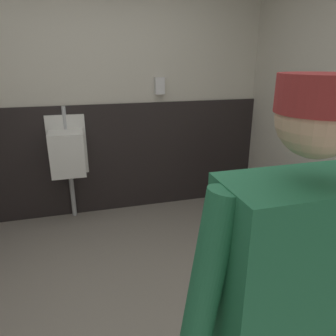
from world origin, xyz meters
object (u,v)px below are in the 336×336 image
urinal_solo (68,152)px  soap_dispenser (160,86)px  person (290,307)px  trash_bin (276,215)px

urinal_solo → soap_dispenser: 1.22m
person → soap_dispenser: size_ratio=9.27×
person → trash_bin: 2.14m
soap_dispenser → person: bearing=-96.1°
soap_dispenser → urinal_solo: bearing=-173.4°
person → trash_bin: person is taller
urinal_solo → person: (0.73, -2.67, 0.21)m
trash_bin → soap_dispenser: 1.81m
urinal_solo → person: size_ratio=0.74×
trash_bin → soap_dispenser: bearing=127.3°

